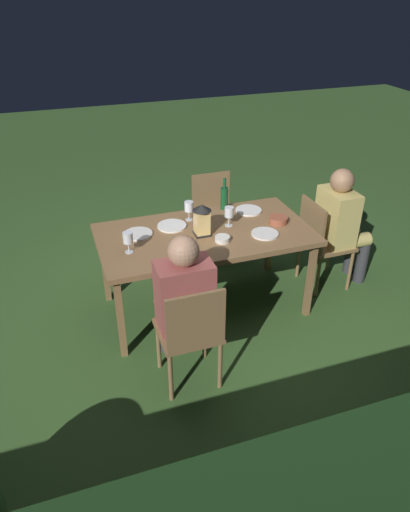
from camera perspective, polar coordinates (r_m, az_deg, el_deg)
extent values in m
plane|color=#385B28|center=(4.28, 0.00, -6.08)|extent=(16.00, 16.00, 0.00)
cube|color=olive|center=(3.89, 0.00, 2.58)|extent=(1.75, 0.92, 0.04)
cube|color=olive|center=(4.67, 7.82, 2.12)|extent=(0.05, 0.05, 0.71)
cube|color=olive|center=(4.27, -12.01, -1.25)|extent=(0.05, 0.05, 0.71)
cube|color=olive|center=(4.09, 12.56, -2.87)|extent=(0.05, 0.05, 0.71)
cube|color=olive|center=(3.62, -10.17, -7.47)|extent=(0.05, 0.05, 0.71)
cube|color=brown|center=(3.34, -2.08, -9.01)|extent=(0.42, 0.40, 0.03)
cube|color=brown|center=(3.06, -1.11, -7.90)|extent=(0.40, 0.03, 0.42)
cylinder|color=brown|center=(3.58, -5.63, -10.70)|extent=(0.03, 0.03, 0.42)
cylinder|color=brown|center=(3.65, -0.07, -9.54)|extent=(0.03, 0.03, 0.42)
cylinder|color=brown|center=(3.33, -4.17, -14.39)|extent=(0.03, 0.03, 0.42)
cylinder|color=brown|center=(3.41, 1.83, -13.03)|extent=(0.03, 0.03, 0.42)
cube|color=#9E4C47|center=(3.22, -2.48, -4.74)|extent=(0.38, 0.24, 0.50)
sphere|color=tan|center=(3.03, -2.62, 0.57)|extent=(0.21, 0.21, 0.21)
cylinder|color=#9E4C47|center=(3.45, -4.51, -6.94)|extent=(0.13, 0.36, 0.13)
cylinder|color=#9E4C47|center=(3.49, -1.64, -6.37)|extent=(0.13, 0.36, 0.13)
cylinder|color=#333338|center=(3.72, -5.00, -8.41)|extent=(0.11, 0.11, 0.45)
cylinder|color=#333338|center=(3.76, -2.32, -7.87)|extent=(0.11, 0.11, 0.45)
cube|color=brown|center=(4.52, 14.50, 1.49)|extent=(0.40, 0.42, 0.03)
cube|color=brown|center=(4.32, 12.77, 3.72)|extent=(0.03, 0.40, 0.42)
cylinder|color=brown|center=(4.84, 14.76, 0.46)|extent=(0.03, 0.03, 0.42)
cylinder|color=brown|center=(4.59, 17.10, -1.68)|extent=(0.03, 0.03, 0.42)
cylinder|color=brown|center=(4.67, 11.24, -0.21)|extent=(0.03, 0.03, 0.42)
cylinder|color=brown|center=(4.42, 13.46, -2.48)|extent=(0.03, 0.03, 0.42)
cube|color=tan|center=(4.43, 15.60, 4.60)|extent=(0.24, 0.38, 0.50)
sphere|color=#997051|center=(4.29, 16.23, 8.72)|extent=(0.21, 0.21, 0.21)
cylinder|color=tan|center=(4.67, 16.05, 2.68)|extent=(0.36, 0.13, 0.13)
cylinder|color=tan|center=(4.54, 17.26, 1.65)|extent=(0.36, 0.13, 0.13)
cylinder|color=#333338|center=(4.87, 17.22, 0.47)|extent=(0.11, 0.11, 0.45)
cylinder|color=#333338|center=(4.75, 18.41, -0.57)|extent=(0.11, 0.11, 0.45)
cube|color=brown|center=(4.80, 1.43, 4.33)|extent=(0.42, 0.40, 0.03)
cube|color=brown|center=(4.86, 0.70, 7.64)|extent=(0.40, 0.02, 0.42)
cylinder|color=brown|center=(4.82, 4.10, 1.39)|extent=(0.03, 0.03, 0.42)
cylinder|color=brown|center=(4.71, 0.05, 0.69)|extent=(0.03, 0.03, 0.42)
cylinder|color=brown|center=(5.10, 2.64, 3.16)|extent=(0.03, 0.03, 0.42)
cylinder|color=brown|center=(4.99, -1.22, 2.54)|extent=(0.03, 0.03, 0.42)
cube|color=black|center=(3.84, -0.38, 2.72)|extent=(0.12, 0.12, 0.01)
cube|color=#F9D17A|center=(3.79, -0.39, 4.15)|extent=(0.11, 0.11, 0.20)
cone|color=black|center=(3.74, -0.39, 5.86)|extent=(0.15, 0.15, 0.05)
cylinder|color=#144723|center=(4.25, 2.35, 6.94)|extent=(0.07, 0.07, 0.20)
cylinder|color=#144723|center=(4.19, 2.39, 8.76)|extent=(0.03, 0.03, 0.09)
cylinder|color=silver|center=(4.09, -1.93, 4.42)|extent=(0.06, 0.06, 0.00)
cylinder|color=silver|center=(4.07, -1.94, 4.95)|extent=(0.01, 0.01, 0.08)
cylinder|color=silver|center=(4.03, -1.96, 6.01)|extent=(0.08, 0.08, 0.08)
cylinder|color=maroon|center=(4.04, -1.95, 5.70)|extent=(0.07, 0.07, 0.03)
cylinder|color=silver|center=(3.64, -9.13, 0.49)|extent=(0.06, 0.06, 0.00)
cylinder|color=silver|center=(3.62, -9.19, 1.06)|extent=(0.01, 0.01, 0.08)
cylinder|color=silver|center=(3.58, -9.30, 2.21)|extent=(0.08, 0.08, 0.08)
cylinder|color=maroon|center=(3.59, -9.26, 1.88)|extent=(0.07, 0.07, 0.03)
cylinder|color=silver|center=(3.99, 2.88, 3.72)|extent=(0.06, 0.06, 0.00)
cylinder|color=silver|center=(3.97, 2.90, 4.25)|extent=(0.01, 0.01, 0.08)
cylinder|color=silver|center=(3.94, 2.93, 5.33)|extent=(0.08, 0.08, 0.08)
cylinder|color=maroon|center=(3.95, 2.92, 5.02)|extent=(0.07, 0.07, 0.03)
cylinder|color=white|center=(3.87, 7.24, 2.69)|extent=(0.22, 0.22, 0.01)
cylinder|color=white|center=(3.88, -8.08, 2.66)|extent=(0.24, 0.24, 0.01)
cylinder|color=white|center=(4.26, 5.27, 5.51)|extent=(0.23, 0.23, 0.01)
cylinder|color=white|center=(3.98, -4.01, 3.65)|extent=(0.24, 0.24, 0.01)
cylinder|color=silver|center=(3.74, 2.12, 2.08)|extent=(0.12, 0.12, 0.04)
cylinder|color=#424C1E|center=(3.73, 2.12, 2.19)|extent=(0.10, 0.10, 0.01)
cylinder|color=#9E5138|center=(4.07, 8.82, 4.32)|extent=(0.16, 0.16, 0.05)
cylinder|color=tan|center=(4.06, 8.83, 4.46)|extent=(0.13, 0.13, 0.02)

